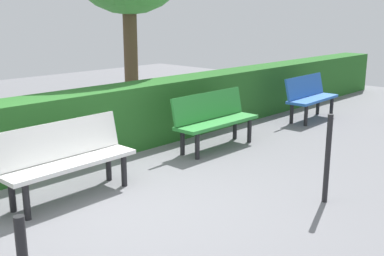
% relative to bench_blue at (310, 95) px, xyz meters
% --- Properties ---
extents(ground_plane, '(20.94, 20.94, 0.00)m').
position_rel_bench_blue_xyz_m(ground_plane, '(5.36, 0.60, -0.48)').
color(ground_plane, slate).
extents(bench_blue, '(1.41, 0.52, 0.86)m').
position_rel_bench_blue_xyz_m(bench_blue, '(0.00, 0.00, 0.00)').
color(bench_blue, blue).
rests_on(bench_blue, ground_plane).
extents(bench_green, '(1.55, 0.47, 0.86)m').
position_rel_bench_blue_xyz_m(bench_green, '(2.80, -0.07, 0.00)').
color(bench_green, '#2D8C38').
rests_on(bench_green, ground_plane).
extents(bench_white, '(1.59, 0.50, 0.86)m').
position_rel_bench_blue_xyz_m(bench_white, '(5.46, 0.02, 0.00)').
color(bench_white, white).
rests_on(bench_white, ground_plane).
extents(hedge_row, '(16.94, 0.64, 0.98)m').
position_rel_bench_blue_xyz_m(hedge_row, '(4.13, -1.05, 0.01)').
color(hedge_row, '#266023').
rests_on(hedge_row, ground_plane).
extents(railing_post_mid, '(0.06, 0.06, 1.00)m').
position_rel_bench_blue_xyz_m(railing_post_mid, '(3.58, 2.24, 0.02)').
color(railing_post_mid, black).
rests_on(railing_post_mid, ground_plane).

